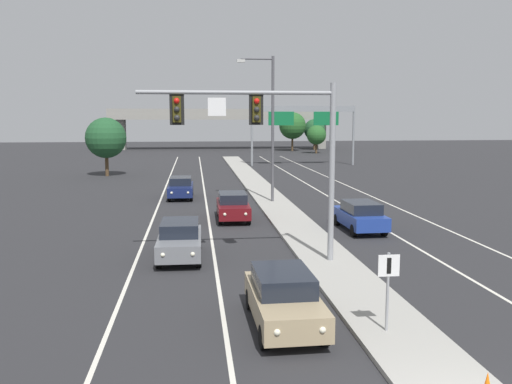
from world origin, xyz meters
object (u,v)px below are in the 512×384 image
object	(u,v)px
median_sign_post	(388,280)
car_oncoming_darkred	(233,206)
car_oncoming_grey	(180,239)
tree_far_right_c	(292,126)
car_oncoming_tan	(284,298)
overhead_signal_mast	(271,134)
street_lamp_median	(270,121)
tree_far_right_a	(316,135)
car_receding_blue	(360,215)
tree_far_right_b	(314,130)
highway_sign_gantry	(303,116)
tree_far_left_b	(106,138)
car_oncoming_navy	(181,187)

from	to	relation	value
median_sign_post	car_oncoming_darkred	size ratio (longest dim) A/B	0.49
car_oncoming_grey	tree_far_right_c	size ratio (longest dim) A/B	0.64
car_oncoming_tan	median_sign_post	bearing A→B (deg)	-22.24
overhead_signal_mast	street_lamp_median	size ratio (longest dim) A/B	0.78
tree_far_right_a	tree_far_right_c	bearing A→B (deg)	111.93
median_sign_post	car_oncoming_tan	bearing A→B (deg)	157.76
car_oncoming_tan	tree_far_right_a	xyz separation A→B (m)	(18.12, 75.23, 2.29)
car_receding_blue	tree_far_right_b	xyz separation A→B (m)	(13.88, 72.95, 2.94)
car_receding_blue	car_oncoming_grey	bearing A→B (deg)	-153.65
street_lamp_median	tree_far_right_c	size ratio (longest dim) A/B	1.43
tree_far_right_a	tree_far_right_b	bearing A→B (deg)	79.12
car_oncoming_tan	tree_far_right_b	distance (m)	87.99
car_receding_blue	tree_far_right_a	bearing A→B (deg)	79.24
car_oncoming_grey	tree_far_right_c	bearing A→B (deg)	76.05
highway_sign_gantry	tree_far_right_c	size ratio (longest dim) A/B	1.90
street_lamp_median	car_oncoming_darkred	size ratio (longest dim) A/B	2.23
car_oncoming_tan	tree_far_right_c	size ratio (longest dim) A/B	0.64
overhead_signal_mast	highway_sign_gantry	world-z (taller)	highway_sign_gantry
tree_far_right_a	tree_far_left_b	xyz separation A→B (m)	(-29.60, -32.99, 0.82)
highway_sign_gantry	tree_far_right_b	xyz separation A→B (m)	(8.92, 33.26, -2.40)
street_lamp_median	car_oncoming_tan	xyz separation A→B (m)	(-2.72, -22.48, -4.97)
car_oncoming_navy	car_oncoming_tan	bearing A→B (deg)	-82.15
car_oncoming_darkred	tree_far_right_c	world-z (taller)	tree_far_right_c
tree_far_left_b	street_lamp_median	bearing A→B (deg)	-54.31
street_lamp_median	overhead_signal_mast	bearing A→B (deg)	-97.83
median_sign_post	car_receding_blue	bearing A→B (deg)	75.61
street_lamp_median	tree_far_left_b	world-z (taller)	street_lamp_median
car_oncoming_tan	car_oncoming_navy	bearing A→B (deg)	97.85
median_sign_post	car_receding_blue	size ratio (longest dim) A/B	0.49
tree_far_right_b	median_sign_post	bearing A→B (deg)	-101.36
car_oncoming_grey	tree_far_right_c	world-z (taller)	tree_far_right_c
car_oncoming_navy	highway_sign_gantry	distance (m)	30.97
median_sign_post	tree_far_right_c	size ratio (longest dim) A/B	0.31
tree_far_left_b	tree_far_right_c	xyz separation A→B (m)	(26.76, 40.03, 0.64)
car_oncoming_tan	car_oncoming_grey	distance (m)	8.61
overhead_signal_mast	highway_sign_gantry	distance (m)	47.18
car_receding_blue	highway_sign_gantry	bearing A→B (deg)	82.87
highway_sign_gantry	tree_far_right_b	size ratio (longest dim) A/B	2.30
median_sign_post	car_receding_blue	world-z (taller)	median_sign_post
overhead_signal_mast	car_receding_blue	bearing A→B (deg)	47.56
car_receding_blue	tree_far_right_c	xyz separation A→B (m)	(9.06, 69.61, 3.76)
street_lamp_median	car_oncoming_grey	world-z (taller)	street_lamp_median
car_oncoming_grey	car_oncoming_darkred	size ratio (longest dim) A/B	1.00
street_lamp_median	highway_sign_gantry	world-z (taller)	street_lamp_median
car_oncoming_darkred	tree_far_right_c	xyz separation A→B (m)	(15.56, 65.68, 3.76)
median_sign_post	tree_far_right_a	size ratio (longest dim) A/B	0.46
car_oncoming_navy	median_sign_post	bearing A→B (deg)	-76.88
street_lamp_median	car_receding_blue	world-z (taller)	street_lamp_median
car_oncoming_navy	highway_sign_gantry	size ratio (longest dim) A/B	0.34
street_lamp_median	car_oncoming_tan	distance (m)	23.18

